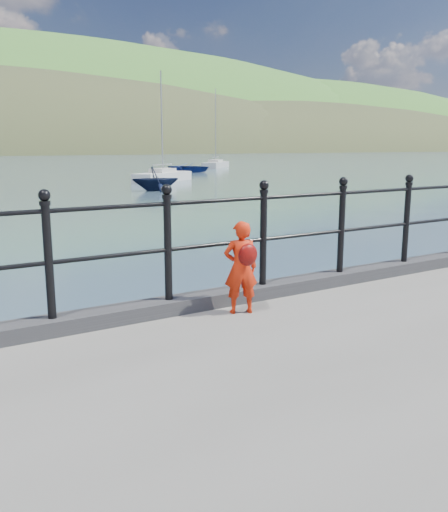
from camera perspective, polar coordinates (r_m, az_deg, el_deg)
ground at (r=6.49m, az=-1.29°, el=-13.27°), size 600.00×600.00×0.00m
kerb at (r=5.99m, az=-0.61°, el=-4.42°), size 60.00×0.30×0.15m
railing at (r=5.83m, az=-0.63°, el=2.68°), size 18.11×0.11×1.20m
far_shore at (r=249.26m, az=-21.93°, el=4.90°), size 830.00×200.00×156.00m
child at (r=5.59m, az=1.82°, el=-1.14°), size 0.41×0.36×0.97m
launch_blue at (r=57.18m, az=-3.65°, el=9.29°), size 5.21×5.69×0.96m
launch_navy at (r=33.51m, az=-7.22°, el=8.07°), size 3.27×2.97×1.48m
sailboat_near at (r=42.25m, az=-6.45°, el=8.25°), size 5.99×4.72×8.36m
sailboat_far at (r=68.72m, az=-0.89°, el=9.57°), size 6.18×6.20×9.75m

